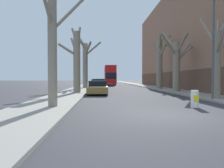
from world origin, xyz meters
TOP-DOWN VIEW (x-y plane):
  - ground_plane at (0.00, 0.00)m, footprint 300.00×300.00m
  - sidewalk_left at (-5.84, 50.00)m, footprint 3.10×120.00m
  - sidewalk_right at (5.84, 50.00)m, footprint 3.10×120.00m
  - building_facade_right at (12.38, 24.82)m, footprint 10.08×40.95m
  - street_tree_left_0 at (-5.28, 2.32)m, footprint 2.20×3.81m
  - street_tree_left_1 at (-5.37, 13.63)m, footprint 2.22×2.89m
  - street_tree_left_2 at (-5.28, 25.24)m, footprint 4.02×2.86m
  - street_tree_right_0 at (5.50, 6.57)m, footprint 3.26×5.23m
  - street_tree_right_1 at (5.39, 14.79)m, footprint 4.11×4.09m
  - street_tree_right_2 at (5.48, 21.92)m, footprint 2.95×4.62m
  - double_decker_bus at (-0.76, 43.52)m, footprint 2.51×12.00m
  - parked_car_0 at (-3.20, 12.22)m, footprint 1.89×4.48m
  - parked_car_1 at (-3.20, 17.51)m, footprint 1.80×3.92m
  - parked_car_2 at (-3.20, 23.88)m, footprint 1.74×4.25m
  - parked_car_3 at (-3.20, 29.85)m, footprint 1.78×4.59m
  - lamp_post at (4.66, 5.77)m, footprint 1.40×0.20m
  - traffic_bollard at (2.03, 2.43)m, footprint 0.40×0.41m

SIDE VIEW (x-z plane):
  - ground_plane at x=0.00m, z-range 0.00..0.00m
  - sidewalk_left at x=-5.84m, z-range 0.00..0.12m
  - sidewalk_right at x=5.84m, z-range 0.00..0.12m
  - traffic_bollard at x=2.03m, z-range 0.00..0.91m
  - parked_car_0 at x=-3.20m, z-range -0.02..1.27m
  - parked_car_3 at x=-3.20m, z-range -0.03..1.35m
  - parked_car_1 at x=-3.20m, z-range -0.04..1.40m
  - parked_car_2 at x=-3.20m, z-range -0.05..1.42m
  - double_decker_bus at x=-0.76m, z-range 0.29..4.68m
  - street_tree_right_0 at x=5.50m, z-range -0.07..6.31m
  - street_tree_right_1 at x=5.39m, z-range -0.20..6.72m
  - street_tree_left_1 at x=-5.37m, z-range -0.05..7.04m
  - street_tree_left_0 at x=-5.28m, z-range -0.83..8.72m
  - street_tree_right_2 at x=5.48m, z-range 0.00..7.93m
  - street_tree_left_2 at x=-5.28m, z-range -0.21..8.30m
  - lamp_post at x=4.66m, z-range 0.46..8.87m
  - building_facade_right at x=12.38m, z-range -0.01..14.97m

